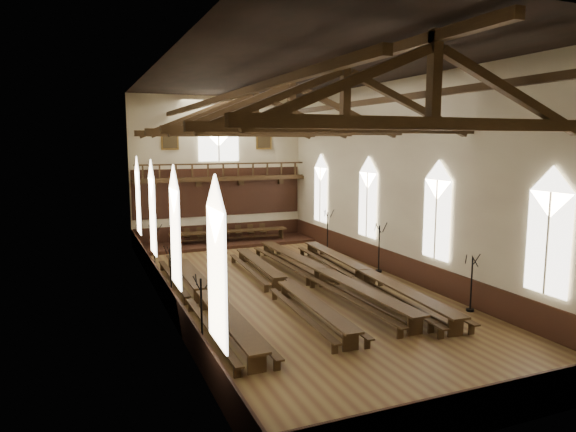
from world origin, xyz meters
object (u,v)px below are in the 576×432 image
candelabrum_left_mid (171,283)px  candelabrum_left_far (155,258)px  refectory_row_a (203,294)px  refectory_row_c (323,273)px  dais (229,243)px  high_table (229,232)px  refectory_row_b (283,283)px  candelabrum_left_near (202,327)px  candelabrum_right_mid (379,257)px  candelabrum_right_far (327,238)px  refectory_row_d (365,274)px  candelabrum_right_near (471,294)px

candelabrum_left_mid → candelabrum_left_far: 5.07m
refectory_row_a → refectory_row_c: (6.11, 0.99, 0.04)m
dais → high_table: size_ratio=1.41×
refectory_row_b → dais: (0.93, 12.11, -0.43)m
refectory_row_b → candelabrum_left_near: (-4.84, -4.78, 0.26)m
refectory_row_b → high_table: bearing=85.6°
candelabrum_left_near → candelabrum_right_mid: (11.10, 6.65, 0.02)m
dais → candelabrum_left_near: candelabrum_left_near is taller
candelabrum_left_near → candelabrum_left_far: bearing=90.0°
dais → candelabrum_right_far: (5.33, -4.17, 0.70)m
refectory_row_a → high_table: high_table is taller
refectory_row_d → candelabrum_left_far: (-9.12, 6.32, 0.22)m
refectory_row_b → candelabrum_right_far: candelabrum_right_far is taller
refectory_row_a → candelabrum_left_mid: size_ratio=5.94×
candelabrum_left_mid → refectory_row_a: bearing=-52.9°
candelabrum_left_mid → candelabrum_right_near: (11.10, -6.25, -0.02)m
refectory_row_c → dais: refectory_row_c is taller
candelabrum_left_far → candelabrum_right_mid: candelabrum_right_mid is taller
refectory_row_b → candelabrum_left_mid: size_ratio=5.84×
candelabrum_left_far → refectory_row_b: bearing=-52.2°
refectory_row_a → candelabrum_left_near: size_ratio=5.57×
candelabrum_right_mid → candelabrum_left_near: bearing=-149.1°
candelabrum_left_far → candelabrum_left_mid: bearing=-90.0°
candelabrum_left_near → candelabrum_left_far: 11.02m
candelabrum_left_far → candelabrum_right_far: (11.10, 1.70, 0.01)m
refectory_row_a → refectory_row_b: bearing=4.3°
refectory_row_c → candelabrum_left_mid: candelabrum_left_mid is taller
refectory_row_a → candelabrum_left_near: bearing=-103.6°
refectory_row_b → high_table: 12.15m
refectory_row_d → candelabrum_right_mid: size_ratio=5.54×
candelabrum_right_mid → refectory_row_b: bearing=-163.4°
refectory_row_d → candelabrum_right_mid: 2.78m
candelabrum_right_near → candelabrum_right_mid: candelabrum_right_mid is taller
dais → high_table: 0.74m
refectory_row_c → candelabrum_right_far: size_ratio=5.74×
refectory_row_a → refectory_row_c: size_ratio=0.96×
refectory_row_c → candelabrum_left_near: candelabrum_left_near is taller
refectory_row_d → dais: bearing=105.4°
candelabrum_right_near → high_table: bearing=107.2°
candelabrum_right_mid → candelabrum_right_far: bearing=90.0°
candelabrum_left_mid → candelabrum_right_far: 13.00m
refectory_row_c → candelabrum_left_far: candelabrum_left_far is taller
refectory_row_b → candelabrum_right_near: bearing=-39.1°
refectory_row_c → candelabrum_right_mid: (3.90, 1.16, 0.22)m
refectory_row_d → refectory_row_b: bearing=179.0°
candelabrum_right_mid → candelabrum_left_far: bearing=158.5°
candelabrum_left_far → candelabrum_right_mid: 11.93m
refectory_row_d → refectory_row_c: bearing=157.7°
refectory_row_b → candelabrum_left_far: candelabrum_left_far is taller
refectory_row_b → candelabrum_left_near: size_ratio=5.48×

